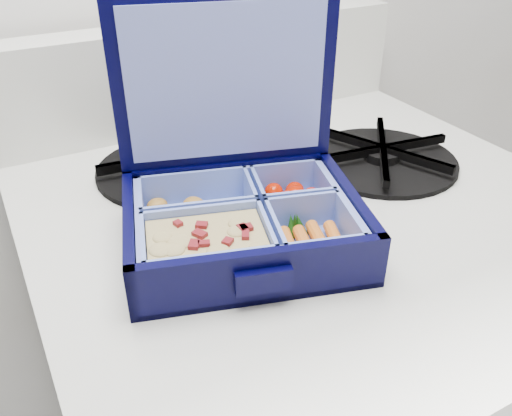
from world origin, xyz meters
TOP-DOWN VIEW (x-y plane):
  - bento_box at (0.53, 1.65)m, footprint 0.25×0.22m
  - burner_grate at (0.75, 1.72)m, footprint 0.20×0.20m
  - burner_grate_rear at (0.53, 1.82)m, footprint 0.20×0.20m
  - fork at (0.64, 1.79)m, footprint 0.08×0.18m

SIDE VIEW (x-z plane):
  - fork at x=0.64m, z-range 0.86..0.86m
  - burner_grate_rear at x=0.53m, z-range 0.86..0.88m
  - burner_grate at x=0.75m, z-range 0.86..0.88m
  - bento_box at x=0.53m, z-range 0.86..0.91m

